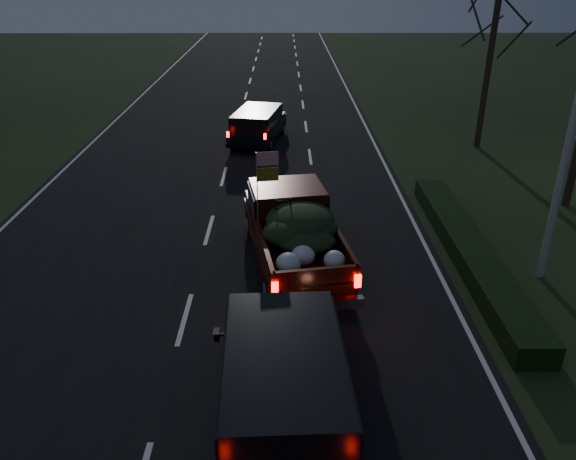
# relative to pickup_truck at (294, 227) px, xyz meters

# --- Properties ---
(ground) EXTENTS (120.00, 120.00, 0.00)m
(ground) POSITION_rel_pickup_truck_xyz_m (-2.70, -2.82, -1.13)
(ground) COLOR black
(ground) RESTS_ON ground
(road_asphalt) EXTENTS (14.00, 120.00, 0.02)m
(road_asphalt) POSITION_rel_pickup_truck_xyz_m (-2.70, -2.82, -1.12)
(road_asphalt) COLOR black
(road_asphalt) RESTS_ON ground
(hedge_row) EXTENTS (1.00, 10.00, 0.60)m
(hedge_row) POSITION_rel_pickup_truck_xyz_m (5.10, 0.18, -0.83)
(hedge_row) COLOR black
(hedge_row) RESTS_ON ground
(bare_tree_far) EXTENTS (3.60, 3.60, 7.00)m
(bare_tree_far) POSITION_rel_pickup_truck_xyz_m (8.80, 11.18, 4.10)
(bare_tree_far) COLOR black
(bare_tree_far) RESTS_ON ground
(pickup_truck) EXTENTS (3.09, 6.01, 3.01)m
(pickup_truck) POSITION_rel_pickup_truck_xyz_m (0.00, 0.00, 0.00)
(pickup_truck) COLOR #3B0F08
(pickup_truck) RESTS_ON ground
(lead_suv) EXTENTS (2.71, 4.77, 1.29)m
(lead_suv) POSITION_rel_pickup_truck_xyz_m (-1.51, 11.92, -0.15)
(lead_suv) COLOR black
(lead_suv) RESTS_ON ground
(rear_suv) EXTENTS (2.55, 5.28, 1.49)m
(rear_suv) POSITION_rel_pickup_truck_xyz_m (-0.28, -6.33, 0.00)
(rear_suv) COLOR black
(rear_suv) RESTS_ON ground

